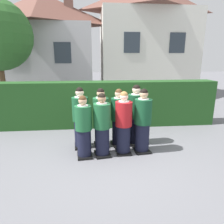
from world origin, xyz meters
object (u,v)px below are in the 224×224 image
Objects in this scene: student_rear_row_3 at (136,116)px; student_rear_row_1 at (101,119)px; student_rear_row_2 at (119,119)px; student_in_red_blazer at (124,125)px; student_front_row_0 at (84,129)px; student_front_row_3 at (143,122)px; student_front_row_1 at (102,127)px; student_rear_row_0 at (81,119)px.

student_rear_row_1 is at bearing -175.55° from student_rear_row_3.
student_rear_row_3 reaches higher than student_rear_row_2.
student_in_red_blazer is 0.95× the size of student_rear_row_3.
student_rear_row_1 reaches higher than student_rear_row_2.
student_front_row_3 is at bearing 6.16° from student_front_row_0.
student_rear_row_1 is (-0.00, 0.57, 0.02)m from student_front_row_1.
student_front_row_1 is 1.00× the size of student_rear_row_2.
student_rear_row_3 is (0.98, 0.65, 0.05)m from student_front_row_1.
student_rear_row_0 is at bearing -179.36° from student_rear_row_1.
student_front_row_0 is at bearing -175.71° from student_front_row_1.
student_in_red_blazer is 0.97× the size of student_rear_row_0.
student_rear_row_3 is at bearing 4.61° from student_rear_row_2.
student_rear_row_0 is at bearing 164.84° from student_front_row_3.
student_rear_row_0 is (-0.10, 0.60, 0.05)m from student_front_row_0.
student_in_red_blazer reaches higher than student_rear_row_2.
student_rear_row_3 reaches higher than student_front_row_3.
student_in_red_blazer is (1.00, 0.11, 0.03)m from student_front_row_0.
student_in_red_blazer is 0.71m from student_rear_row_3.
student_rear_row_1 is 0.98m from student_rear_row_3.
student_front_row_0 is 0.45m from student_front_row_1.
student_rear_row_1 is at bearing 157.32° from student_front_row_3.
student_rear_row_0 is at bearing -177.64° from student_rear_row_2.
student_front_row_3 reaches higher than student_in_red_blazer.
student_front_row_3 reaches higher than student_rear_row_1.
student_front_row_3 is at bearing 5.43° from student_in_red_blazer.
student_rear_row_3 is (1.43, 0.68, 0.07)m from student_front_row_0.
student_front_row_3 is at bearing -81.31° from student_rear_row_3.
student_rear_row_0 is (-1.61, 0.44, -0.00)m from student_front_row_3.
student_front_row_1 is 0.96× the size of student_rear_row_0.
student_rear_row_0 reaches higher than student_rear_row_1.
student_front_row_1 is 0.99× the size of student_in_red_blazer.
student_rear_row_3 is at bearing 25.48° from student_front_row_0.
student_rear_row_0 is at bearing 156.31° from student_in_red_blazer.
student_front_row_1 is 0.79m from student_rear_row_0.
student_rear_row_1 is (0.55, 0.01, -0.02)m from student_rear_row_0.
student_rear_row_3 reaches higher than student_in_red_blazer.
student_rear_row_2 is (0.94, 0.64, 0.02)m from student_front_row_0.
student_rear_row_2 is 0.49m from student_rear_row_3.
student_front_row_3 is (0.51, 0.05, 0.03)m from student_in_red_blazer.
student_in_red_blazer is at bearing -83.35° from student_rear_row_2.
student_rear_row_1 reaches higher than student_front_row_1.
student_rear_row_3 is at bearing 4.45° from student_rear_row_1.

